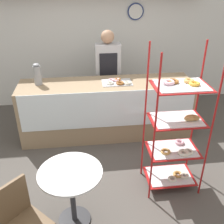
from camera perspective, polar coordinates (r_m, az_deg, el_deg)
The scene contains 9 objects.
ground_plane at distance 3.78m, azimuth 0.73°, elevation -13.74°, with size 14.00×14.00×0.00m, color #4C4742.
back_wall at distance 5.43m, azimuth -2.72°, elevation 15.86°, with size 10.00×0.30×2.70m.
display_counter at distance 4.43m, azimuth -1.12°, elevation 0.64°, with size 2.82×0.70×0.95m.
pastry_rack at distance 3.27m, azimuth 13.91°, elevation -4.36°, with size 0.68×0.48×1.86m.
person_worker at distance 4.78m, azimuth -0.92°, elevation 8.56°, with size 0.44×0.24×1.67m.
cafe_table at distance 2.91m, azimuth -8.84°, elevation -15.39°, with size 0.67×0.67×0.72m.
cafe_chair at distance 2.73m, azimuth -19.59°, elevation -20.68°, with size 0.54×0.54×0.88m.
coffee_carafe at distance 4.28m, azimuth -15.94°, elevation 7.90°, with size 0.12×0.12×0.34m.
donut_tray_counter at distance 4.22m, azimuth 1.19°, elevation 6.56°, with size 0.48×0.31×0.05m.
Camera 1 is at (-0.38, -2.79, 2.53)m, focal length 42.00 mm.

